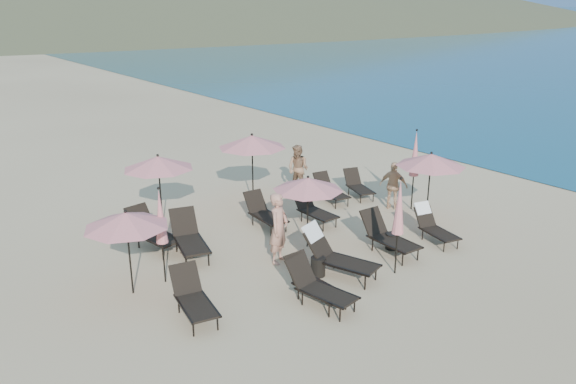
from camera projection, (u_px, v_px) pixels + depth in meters
ground at (374, 267)px, 14.23m from camera, size 800.00×800.00×0.00m
lounger_0 at (193, 297)px, 11.88m from camera, size 0.89×1.72×0.94m
lounger_1 at (319, 286)px, 12.32m from camera, size 0.97×1.76×0.96m
lounger_2 at (314, 283)px, 12.52m from camera, size 0.71×1.65×0.93m
lounger_3 at (335, 253)px, 13.67m from camera, size 1.29×2.03×1.19m
lounger_4 at (388, 235)px, 14.96m from camera, size 0.73×1.80×1.03m
lounger_5 at (433, 225)px, 15.73m from camera, size 0.86×1.62×0.96m
lounger_6 at (152, 231)px, 15.22m from camera, size 1.02×1.92×1.05m
lounger_7 at (189, 237)px, 14.81m from camera, size 1.13×1.97×1.07m
lounger_8 at (264, 212)px, 16.74m from camera, size 0.68×1.67×0.95m
lounger_9 at (313, 209)px, 17.05m from camera, size 0.65×1.63×0.93m
lounger_10 at (330, 190)px, 18.87m from camera, size 0.78×1.60×0.89m
lounger_11 at (358, 185)px, 19.37m from camera, size 0.98×1.60×0.86m
umbrella_open_0 at (126, 220)px, 12.38m from camera, size 1.91×1.91×2.05m
umbrella_open_1 at (308, 184)px, 14.88m from camera, size 1.90×1.90×2.04m
umbrella_open_2 at (431, 160)px, 16.57m from camera, size 2.07×2.07×2.22m
umbrella_open_3 at (158, 163)px, 16.28m from camera, size 2.07×2.07×2.23m
umbrella_open_4 at (252, 142)px, 18.14m from camera, size 2.23×2.23×2.40m
umbrella_closed_0 at (399, 207)px, 13.37m from camera, size 0.29×0.29×2.49m
umbrella_closed_1 at (415, 154)px, 17.71m from camera, size 0.31×0.31×2.65m
umbrella_closed_2 at (161, 217)px, 12.95m from camera, size 0.28×0.28×2.40m
side_table_0 at (318, 267)px, 13.72m from camera, size 0.36×0.36×0.48m
side_table_1 at (392, 241)px, 15.25m from camera, size 0.36×0.36×0.44m
beachgoer_a at (279, 228)px, 14.25m from camera, size 0.81×0.72×1.86m
beachgoer_b at (298, 169)px, 19.72m from camera, size 0.88×0.99×1.69m
beachgoer_c at (393, 186)px, 18.10m from camera, size 0.78×0.98×1.56m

